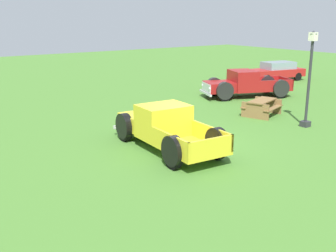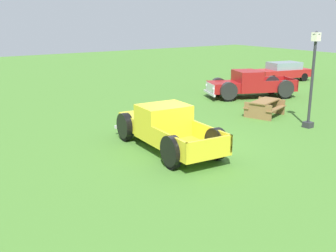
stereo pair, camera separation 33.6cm
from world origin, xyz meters
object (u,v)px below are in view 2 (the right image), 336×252
(pickup_truck_foreground, at_px, (163,127))
(picnic_table, at_px, (265,106))
(sedan_distant_b, at_px, (283,71))
(pickup_truck_behind_right, at_px, (246,85))
(lamp_post_near, at_px, (312,78))

(pickup_truck_foreground, bearing_deg, picnic_table, 100.72)
(sedan_distant_b, relative_size, picnic_table, 2.04)
(sedan_distant_b, distance_m, picnic_table, 11.82)
(pickup_truck_behind_right, xyz_separation_m, picnic_table, (3.91, -2.52, -0.28))
(pickup_truck_foreground, relative_size, sedan_distant_b, 1.22)
(sedan_distant_b, bearing_deg, picnic_table, -53.25)
(pickup_truck_foreground, height_order, pickup_truck_behind_right, pickup_truck_foreground)
(pickup_truck_foreground, bearing_deg, lamp_post_near, 79.33)
(sedan_distant_b, bearing_deg, pickup_truck_foreground, -62.84)
(pickup_truck_behind_right, height_order, lamp_post_near, lamp_post_near)
(sedan_distant_b, bearing_deg, pickup_truck_behind_right, -65.52)
(pickup_truck_foreground, xyz_separation_m, pickup_truck_behind_right, (-5.21, 9.36, -0.00))
(pickup_truck_behind_right, bearing_deg, pickup_truck_foreground, -60.93)
(picnic_table, bearing_deg, lamp_post_near, -0.36)
(sedan_distant_b, distance_m, lamp_post_near, 13.61)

